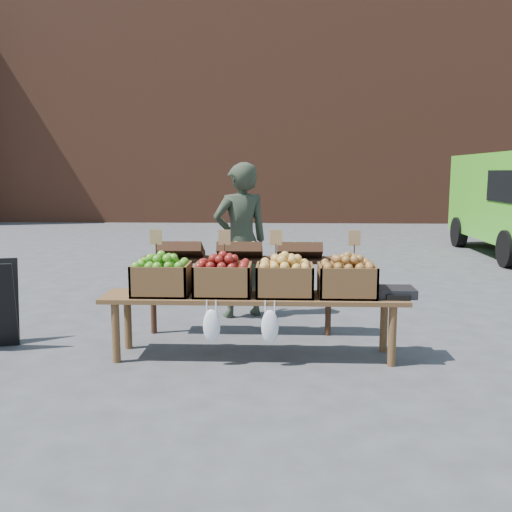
# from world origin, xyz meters

# --- Properties ---
(ground) EXTENTS (80.00, 80.00, 0.00)m
(ground) POSITION_xyz_m (0.00, 0.00, 0.00)
(ground) COLOR #444446
(brick_building) EXTENTS (24.00, 4.00, 10.00)m
(brick_building) POSITION_xyz_m (0.00, 15.00, 5.00)
(brick_building) COLOR brown
(brick_building) RESTS_ON ground
(vendor) EXTENTS (0.76, 0.65, 1.77)m
(vendor) POSITION_xyz_m (-0.60, 0.98, 0.88)
(vendor) COLOR #2D3526
(vendor) RESTS_ON ground
(back_table) EXTENTS (2.10, 0.44, 1.04)m
(back_table) POSITION_xyz_m (-0.56, 0.23, 0.52)
(back_table) COLOR #382013
(back_table) RESTS_ON ground
(display_bench) EXTENTS (2.70, 0.56, 0.57)m
(display_bench) POSITION_xyz_m (-0.39, -0.49, 0.28)
(display_bench) COLOR brown
(display_bench) RESTS_ON ground
(crate_golden_apples) EXTENTS (0.50, 0.40, 0.28)m
(crate_golden_apples) POSITION_xyz_m (-1.21, -0.49, 0.71)
(crate_golden_apples) COLOR #407B17
(crate_golden_apples) RESTS_ON display_bench
(crate_russet_pears) EXTENTS (0.50, 0.40, 0.28)m
(crate_russet_pears) POSITION_xyz_m (-0.66, -0.49, 0.71)
(crate_russet_pears) COLOR maroon
(crate_russet_pears) RESTS_ON display_bench
(crate_red_apples) EXTENTS (0.50, 0.40, 0.28)m
(crate_red_apples) POSITION_xyz_m (-0.11, -0.49, 0.71)
(crate_red_apples) COLOR gold
(crate_red_apples) RESTS_ON display_bench
(crate_green_apples) EXTENTS (0.50, 0.40, 0.28)m
(crate_green_apples) POSITION_xyz_m (0.44, -0.49, 0.71)
(crate_green_apples) COLOR olive
(crate_green_apples) RESTS_ON display_bench
(weighing_scale) EXTENTS (0.34, 0.30, 0.08)m
(weighing_scale) POSITION_xyz_m (0.86, -0.49, 0.61)
(weighing_scale) COLOR black
(weighing_scale) RESTS_ON display_bench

